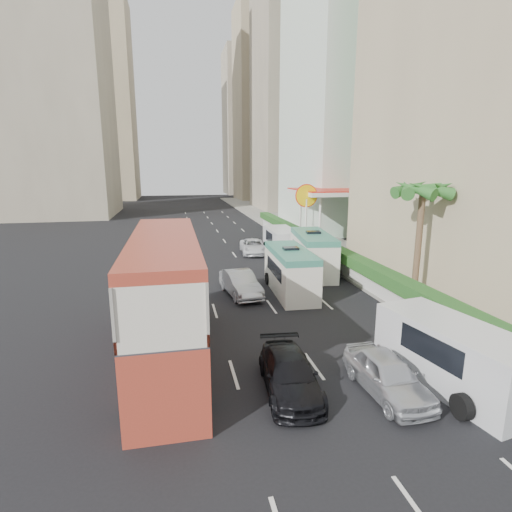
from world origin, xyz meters
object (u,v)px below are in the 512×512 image
object	(u,v)px
palm_tree	(418,246)
shell_station	(328,216)
car_silver_lane_a	(241,295)
van_asset	(253,253)
panel_van_near	(454,355)
minibus_near	(290,271)
minibus_far	(313,253)
panel_van_far	(281,241)
double_decker_bus	(167,298)
car_black	(289,391)
car_silver_lane_b	(386,393)

from	to	relation	value
palm_tree	shell_station	size ratio (longest dim) A/B	0.80
car_silver_lane_a	van_asset	world-z (taller)	car_silver_lane_a
panel_van_near	shell_station	size ratio (longest dim) A/B	0.72
minibus_near	minibus_far	distance (m)	5.18
minibus_near	panel_van_far	world-z (taller)	minibus_near
double_decker_bus	car_black	size ratio (longest dim) A/B	2.50
car_silver_lane_b	palm_tree	bearing A→B (deg)	49.89
minibus_far	car_silver_lane_b	bearing A→B (deg)	-92.85
shell_station	car_silver_lane_a	bearing A→B (deg)	-127.09
double_decker_bus	car_silver_lane_a	distance (m)	8.93
double_decker_bus	panel_van_near	distance (m)	10.94
minibus_near	palm_tree	bearing A→B (deg)	-24.75
minibus_near	minibus_far	bearing A→B (deg)	57.46
van_asset	car_silver_lane_b	bearing A→B (deg)	-85.97
car_silver_lane_b	minibus_far	xyz separation A→B (m)	(2.92, 15.89, 1.49)
van_asset	minibus_far	world-z (taller)	minibus_far
car_silver_lane_a	van_asset	size ratio (longest dim) A/B	0.98
minibus_near	minibus_far	xyz separation A→B (m)	(2.96, 4.25, 0.11)
van_asset	shell_station	distance (m)	9.82
car_silver_lane_b	minibus_near	xyz separation A→B (m)	(-0.04, 11.64, 1.38)
minibus_far	shell_station	distance (m)	12.85
double_decker_bus	panel_van_near	xyz separation A→B (m)	(9.96, -4.30, -1.38)
car_silver_lane_b	panel_van_far	size ratio (longest dim) A/B	0.72
double_decker_bus	car_black	distance (m)	6.00
car_silver_lane_b	panel_van_far	xyz separation A→B (m)	(2.45, 22.91, 1.14)
car_silver_lane_b	van_asset	world-z (taller)	car_silver_lane_b
double_decker_bus	panel_van_near	size ratio (longest dim) A/B	1.92
panel_van_far	palm_tree	size ratio (longest dim) A/B	0.89
car_silver_lane_a	panel_van_far	distance (m)	12.51
minibus_far	palm_tree	size ratio (longest dim) A/B	1.05
car_black	van_asset	bearing A→B (deg)	86.75
minibus_far	double_decker_bus	bearing A→B (deg)	-124.20
minibus_far	panel_van_far	world-z (taller)	minibus_far
car_silver_lane_b	shell_station	world-z (taller)	shell_station
van_asset	minibus_near	distance (m)	11.96
palm_tree	double_decker_bus	bearing A→B (deg)	-163.84
double_decker_bus	shell_station	world-z (taller)	shell_station
double_decker_bus	shell_station	bearing A→B (deg)	55.18
panel_van_far	palm_tree	distance (m)	15.26
palm_tree	panel_van_near	bearing A→B (deg)	-114.82
panel_van_far	car_black	bearing A→B (deg)	-103.14
minibus_near	panel_van_near	size ratio (longest dim) A/B	1.08
car_silver_lane_a	car_silver_lane_b	distance (m)	12.20
car_black	minibus_far	distance (m)	16.35
car_silver_lane_b	minibus_far	size ratio (longest dim) A/B	0.61
double_decker_bus	minibus_far	bearing A→B (deg)	48.22
van_asset	panel_van_far	size ratio (longest dim) A/B	0.81
car_silver_lane_b	van_asset	distance (m)	23.52
minibus_far	shell_station	bearing A→B (deg)	71.19
minibus_near	panel_van_far	size ratio (longest dim) A/B	1.09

